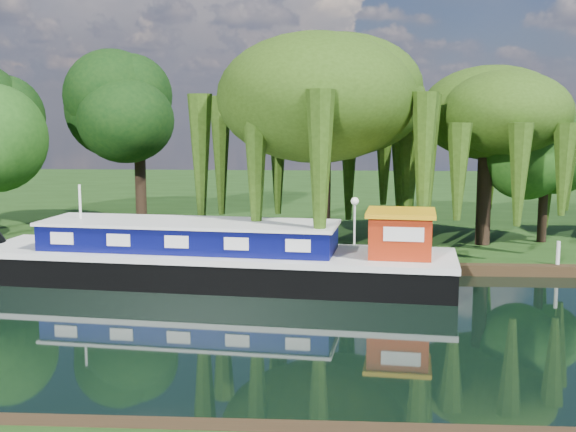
{
  "coord_description": "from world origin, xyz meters",
  "views": [
    {
      "loc": [
        -0.58,
        -22.08,
        6.71
      ],
      "look_at": [
        -2.25,
        5.7,
        2.8
      ],
      "focal_mm": 45.0,
      "sensor_mm": 36.0,
      "label": 1
    }
  ],
  "objects": [
    {
      "name": "ground",
      "position": [
        0.0,
        0.0,
        0.0
      ],
      "size": [
        120.0,
        120.0,
        0.0
      ],
      "primitive_type": "plane",
      "color": "black"
    },
    {
      "name": "far_bank",
      "position": [
        0.0,
        34.0,
        0.23
      ],
      "size": [
        120.0,
        52.0,
        0.45
      ],
      "primitive_type": "cube",
      "color": "black",
      "rests_on": "ground"
    },
    {
      "name": "dutch_barge",
      "position": [
        -5.09,
        6.18,
        1.0
      ],
      "size": [
        19.47,
        6.43,
        4.03
      ],
      "rotation": [
        0.0,
        0.0,
        -0.11
      ],
      "color": "black",
      "rests_on": "ground"
    },
    {
      "name": "willow_left",
      "position": [
        -0.95,
        10.52,
        7.29
      ],
      "size": [
        7.86,
        7.86,
        9.42
      ],
      "color": "black",
      "rests_on": "far_bank"
    },
    {
      "name": "willow_right",
      "position": [
        6.81,
        13.09,
        6.13
      ],
      "size": [
        6.39,
        6.39,
        7.79
      ],
      "color": "black",
      "rests_on": "far_bank"
    },
    {
      "name": "tree_far_mid",
      "position": [
        -11.42,
        18.28,
        6.66
      ],
      "size": [
        5.51,
        5.51,
        9.01
      ],
      "color": "black",
      "rests_on": "far_bank"
    },
    {
      "name": "tree_far_right",
      "position": [
        9.9,
        14.0,
        4.89
      ],
      "size": [
        3.93,
        3.93,
        6.43
      ],
      "color": "black",
      "rests_on": "far_bank"
    },
    {
      "name": "lamppost",
      "position": [
        0.5,
        10.5,
        2.42
      ],
      "size": [
        0.36,
        0.36,
        2.56
      ],
      "color": "silver",
      "rests_on": "far_bank"
    },
    {
      "name": "mooring_posts",
      "position": [
        -0.5,
        8.4,
        0.95
      ],
      "size": [
        19.16,
        0.16,
        1.0
      ],
      "color": "silver",
      "rests_on": "far_bank"
    }
  ]
}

